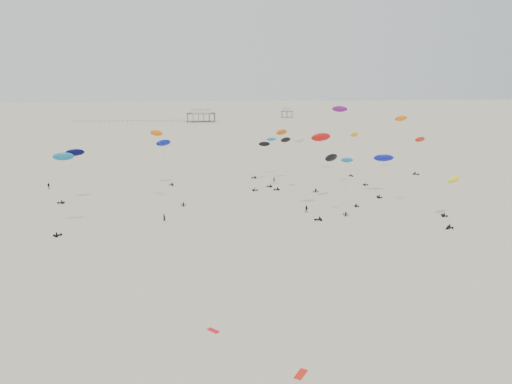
{
  "coord_description": "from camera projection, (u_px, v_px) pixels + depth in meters",
  "views": [
    {
      "loc": [
        -13.33,
        -24.54,
        33.53
      ],
      "look_at": [
        0.0,
        88.0,
        7.0
      ],
      "focal_mm": 35.0,
      "sensor_mm": 36.0,
      "label": 1
    }
  ],
  "objects": [
    {
      "name": "rig_12",
      "position": [
        453.0,
        189.0,
        117.87
      ],
      "size": [
        9.0,
        12.64,
        13.24
      ],
      "rotation": [
        0.0,
        0.0,
        2.12
      ],
      "color": "black",
      "rests_on": "ground"
    },
    {
      "name": "spectator_3",
      "position": [
        274.0,
        182.0,
        160.94
      ],
      "size": [
        0.83,
        0.72,
        1.92
      ],
      "primitive_type": "imported",
      "rotation": [
        0.0,
        0.0,
        2.73
      ],
      "color": "black",
      "rests_on": "ground"
    },
    {
      "name": "grounded_kite_b",
      "position": [
        213.0,
        331.0,
        67.14
      ],
      "size": [
        1.74,
        1.79,
        0.07
      ],
      "primitive_type": "cube",
      "rotation": [
        0.0,
        0.0,
        -0.82
      ],
      "color": "red",
      "rests_on": "ground"
    },
    {
      "name": "rig_9",
      "position": [
        280.0,
        145.0,
        147.24
      ],
      "size": [
        4.66,
        3.82,
        18.34
      ],
      "rotation": [
        0.0,
        0.0,
        1.73
      ],
      "color": "black",
      "rests_on": "ground"
    },
    {
      "name": "rig_7",
      "position": [
        262.0,
        155.0,
        156.8
      ],
      "size": [
        7.49,
        15.35,
        18.28
      ],
      "rotation": [
        0.0,
        0.0,
        4.82
      ],
      "color": "black",
      "rests_on": "ground"
    },
    {
      "name": "rig_0",
      "position": [
        163.0,
        151.0,
        131.85
      ],
      "size": [
        9.24,
        8.02,
        20.0
      ],
      "rotation": [
        0.0,
        0.0,
        3.23
      ],
      "color": "black",
      "rests_on": "ground"
    },
    {
      "name": "rig_16",
      "position": [
        62.0,
        171.0,
        108.53
      ],
      "size": [
        4.79,
        8.64,
        17.39
      ],
      "rotation": [
        0.0,
        0.0,
        5.45
      ],
      "color": "black",
      "rests_on": "ground"
    },
    {
      "name": "rig_17",
      "position": [
        73.0,
        160.0,
        134.0
      ],
      "size": [
        7.66,
        5.39,
        14.59
      ],
      "rotation": [
        0.0,
        0.0,
        1.47
      ],
      "color": "black",
      "rests_on": "ground"
    },
    {
      "name": "spectator_0",
      "position": [
        164.0,
        221.0,
        117.39
      ],
      "size": [
        0.93,
        0.84,
        2.11
      ],
      "primitive_type": "imported",
      "rotation": [
        0.0,
        0.0,
        2.61
      ],
      "color": "black",
      "rests_on": "ground"
    },
    {
      "name": "rig_15",
      "position": [
        383.0,
        162.0,
        143.55
      ],
      "size": [
        7.06,
        9.02,
        12.34
      ],
      "rotation": [
        0.0,
        0.0,
        0.15
      ],
      "color": "black",
      "rests_on": "ground"
    },
    {
      "name": "spectator_2",
      "position": [
        49.0,
        189.0,
        151.09
      ],
      "size": [
        1.43,
        0.93,
        2.25
      ],
      "primitive_type": "imported",
      "rotation": [
        0.0,
        0.0,
        6.45
      ],
      "color": "black",
      "rests_on": "ground"
    },
    {
      "name": "rig_6",
      "position": [
        165.0,
        148.0,
        154.11
      ],
      "size": [
        5.91,
        5.04,
        14.58
      ],
      "rotation": [
        0.0,
        0.0,
        3.53
      ],
      "color": "black",
      "rests_on": "ground"
    },
    {
      "name": "rig_1",
      "position": [
        429.0,
        168.0,
        125.27
      ],
      "size": [
        5.01,
        13.09,
        19.67
      ],
      "rotation": [
        0.0,
        0.0,
        6.32
      ],
      "color": "black",
      "rests_on": "ground"
    },
    {
      "name": "rig_8",
      "position": [
        334.0,
        162.0,
        135.97
      ],
      "size": [
        7.77,
        12.61,
        14.57
      ],
      "rotation": [
        0.0,
        0.0,
        0.13
      ],
      "color": "black",
      "rests_on": "ground"
    },
    {
      "name": "rig_2",
      "position": [
        266.0,
        151.0,
        168.44
      ],
      "size": [
        9.01,
        6.4,
        13.94
      ],
      "rotation": [
        0.0,
        0.0,
        1.56
      ],
      "color": "black",
      "rests_on": "ground"
    },
    {
      "name": "rig_4",
      "position": [
        341.0,
        116.0,
        171.22
      ],
      "size": [
        6.6,
        10.28,
        23.72
      ],
      "rotation": [
        0.0,
        0.0,
        3.6
      ],
      "color": "black",
      "rests_on": "ground"
    },
    {
      "name": "grounded_kite_a",
      "position": [
        301.0,
        374.0,
        57.36
      ],
      "size": [
        1.99,
        2.32,
        0.08
      ],
      "primitive_type": "cube",
      "rotation": [
        0.0,
        0.0,
        0.97
      ],
      "color": "red",
      "rests_on": "ground"
    },
    {
      "name": "rig_13",
      "position": [
        321.0,
        147.0,
        122.96
      ],
      "size": [
        6.38,
        12.41,
        20.67
      ],
      "rotation": [
        0.0,
        0.0,
        1.48
      ],
      "color": "black",
      "rests_on": "ground"
    },
    {
      "name": "ground_plane",
      "position": [
        227.0,
        151.0,
        226.28
      ],
      "size": [
        900.0,
        900.0,
        0.0
      ],
      "primitive_type": "plane",
      "color": "beige"
    },
    {
      "name": "rig_5",
      "position": [
        305.0,
        156.0,
        146.39
      ],
      "size": [
        7.88,
        6.03,
        16.15
      ],
      "rotation": [
        0.0,
        0.0,
        5.99
      ],
      "color": "black",
      "rests_on": "ground"
    },
    {
      "name": "pier_fence",
      "position": [
        130.0,
        121.0,
        364.04
      ],
      "size": [
        80.2,
        0.2,
        1.5
      ],
      "color": "black",
      "rests_on": "ground"
    },
    {
      "name": "rig_3",
      "position": [
        346.0,
        184.0,
        121.35
      ],
      "size": [
        3.08,
        3.23,
        14.33
      ],
      "rotation": [
        0.0,
        0.0,
        2.81
      ],
      "color": "black",
      "rests_on": "ground"
    },
    {
      "name": "rig_14",
      "position": [
        403.0,
        127.0,
        177.08
      ],
      "size": [
        6.49,
        13.33,
        20.7
      ],
      "rotation": [
        0.0,
        0.0,
        4.05
      ],
      "color": "black",
      "rests_on": "ground"
    },
    {
      "name": "rig_11",
      "position": [
        357.0,
        148.0,
        153.73
      ],
      "size": [
        6.61,
        3.26,
        16.74
      ],
      "rotation": [
        0.0,
        0.0,
        4.81
      ],
      "color": "black",
      "rests_on": "ground"
    },
    {
      "name": "spectator_1",
      "position": [
        307.0,
        212.0,
        125.1
      ],
      "size": [
        1.07,
        0.63,
        2.17
      ],
      "primitive_type": "imported",
      "rotation": [
        0.0,
        0.0,
        6.29
      ],
      "color": "black",
      "rests_on": "ground"
    },
    {
      "name": "rig_10",
      "position": [
        283.0,
        149.0,
        159.68
      ],
      "size": [
        9.93,
        13.09,
        17.06
      ],
      "rotation": [
        0.0,
        0.0,
        1.16
      ],
      "color": "black",
      "rests_on": "ground"
    },
    {
      "name": "pavilion_small",
      "position": [
        287.0,
        113.0,
        406.4
      ],
      "size": [
        9.0,
        7.0,
        8.0
      ],
      "color": "brown",
      "rests_on": "ground"
    },
    {
      "name": "pavilion_main",
      "position": [
        201.0,
        116.0,
        369.21
      ],
      "size": [
        21.0,
        13.0,
        9.8
      ],
      "color": "brown",
      "rests_on": "ground"
    }
  ]
}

